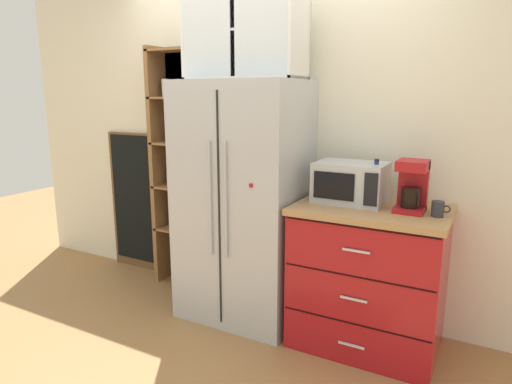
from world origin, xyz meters
TOP-DOWN VIEW (x-y plane):
  - ground_plane at (0.00, 0.00)m, footprint 10.74×10.74m
  - wall_back_cream at (0.00, 0.40)m, footprint 5.04×0.10m
  - refrigerator at (0.00, 0.03)m, footprint 0.86×0.67m
  - pantry_shelf_column at (-0.73, 0.30)m, footprint 0.55×0.26m
  - counter_cabinet at (0.92, 0.04)m, footprint 0.93×0.66m
  - microwave at (0.76, 0.08)m, footprint 0.44×0.33m
  - coffee_maker at (1.15, 0.04)m, footprint 0.17×0.20m
  - mug_charcoal at (1.31, -0.02)m, footprint 0.11×0.07m
  - bottle_cobalt at (0.92, 0.08)m, footprint 0.07×0.07m
  - upper_cabinet at (0.00, 0.07)m, footprint 0.83×0.32m
  - chalkboard_menu at (-1.32, 0.33)m, footprint 0.60×0.04m

SIDE VIEW (x-z plane):
  - ground_plane at x=0.00m, z-range 0.00..0.00m
  - counter_cabinet at x=0.92m, z-range 0.00..0.94m
  - chalkboard_menu at x=-1.32m, z-range 0.00..1.29m
  - refrigerator at x=0.00m, z-range 0.00..1.72m
  - mug_charcoal at x=1.31m, z-range 0.94..1.03m
  - pantry_shelf_column at x=-0.73m, z-range 0.02..2.03m
  - microwave at x=0.76m, z-range 0.94..1.20m
  - bottle_cobalt at x=0.92m, z-range 0.92..1.21m
  - coffee_maker at x=1.15m, z-range 0.94..1.25m
  - wall_back_cream at x=0.00m, z-range 0.00..2.55m
  - upper_cabinet at x=0.00m, z-range 1.72..2.34m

